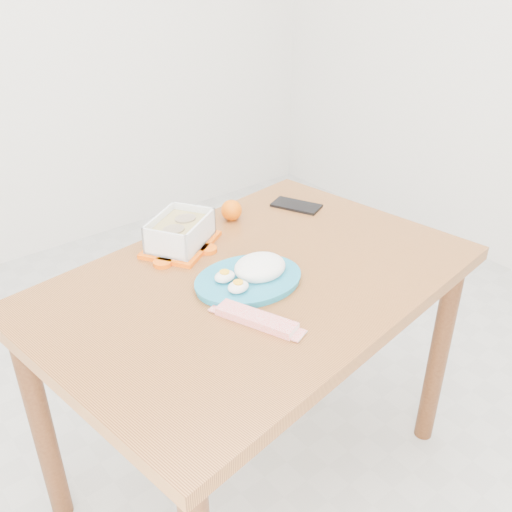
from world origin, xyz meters
TOP-DOWN VIEW (x-y plane):
  - ground at (0.00, 0.00)m, footprint 3.50×3.50m
  - dining_table at (-0.10, -0.15)m, footprint 1.25×0.92m
  - food_container at (-0.17, 0.11)m, footprint 0.27×0.25m
  - orange_fruit at (0.05, 0.16)m, footprint 0.07×0.07m
  - rice_plate at (-0.13, -0.17)m, footprint 0.32×0.32m
  - candy_bar at (-0.23, -0.31)m, footprint 0.12×0.20m
  - smartphone at (0.28, 0.10)m, footprint 0.14×0.18m

SIDE VIEW (x-z plane):
  - ground at x=0.00m, z-range 0.00..0.00m
  - dining_table at x=-0.10m, z-range 0.27..1.02m
  - smartphone at x=0.28m, z-range 0.75..0.76m
  - candy_bar at x=-0.23m, z-range 0.75..0.77m
  - rice_plate at x=-0.13m, z-range 0.74..0.81m
  - orange_fruit at x=0.05m, z-range 0.75..0.82m
  - food_container at x=-0.17m, z-range 0.75..0.84m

